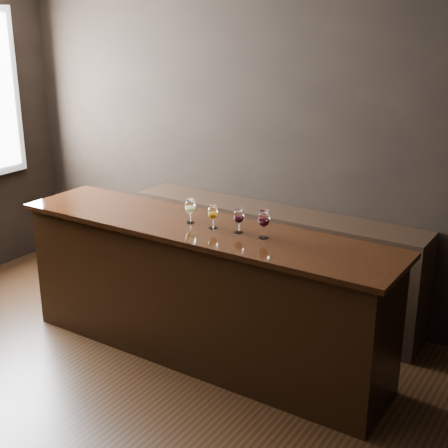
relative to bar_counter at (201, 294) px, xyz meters
The scene contains 9 objects.
ground 1.26m from the bar_counter, 103.34° to the right, with size 5.00×5.00×0.00m, color black.
room_shell 1.73m from the bar_counter, 116.31° to the right, with size 5.02×4.52×2.81m.
bar_counter is the anchor object (origin of this frame).
bar_top 0.52m from the bar_counter, ahead, with size 2.95×0.69×0.04m, color black.
back_bar_shelf 0.91m from the bar_counter, 83.45° to the left, with size 2.59×0.40×0.93m, color black.
glass_white 0.67m from the bar_counter, behind, with size 0.08×0.08×0.18m.
glass_amber 0.66m from the bar_counter, ahead, with size 0.07×0.07×0.17m.
glass_red_a 0.72m from the bar_counter, ahead, with size 0.07×0.07×0.17m.
glass_red_b 0.84m from the bar_counter, ahead, with size 0.08×0.08×0.19m.
Camera 1 is at (2.70, -2.32, 2.49)m, focal length 50.00 mm.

